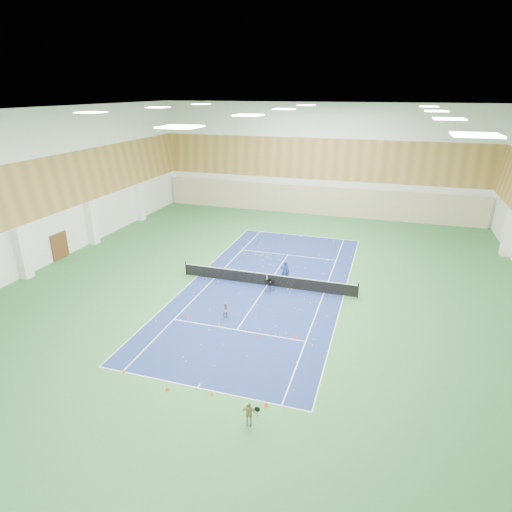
# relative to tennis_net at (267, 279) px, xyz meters

# --- Properties ---
(ground) EXTENTS (40.00, 40.00, 0.00)m
(ground) POSITION_rel_tennis_net_xyz_m (0.00, 0.00, -0.55)
(ground) COLOR #2D6A35
(ground) RESTS_ON ground
(room_shell) EXTENTS (36.00, 40.00, 12.00)m
(room_shell) POSITION_rel_tennis_net_xyz_m (0.00, 0.00, 5.45)
(room_shell) COLOR white
(room_shell) RESTS_ON ground
(wood_cladding) EXTENTS (36.00, 40.00, 8.00)m
(wood_cladding) POSITION_rel_tennis_net_xyz_m (0.00, 0.00, 7.45)
(wood_cladding) COLOR #A47C3D
(wood_cladding) RESTS_ON room_shell
(ceiling_light_grid) EXTENTS (21.40, 25.40, 0.06)m
(ceiling_light_grid) POSITION_rel_tennis_net_xyz_m (0.00, 0.00, 11.37)
(ceiling_light_grid) COLOR white
(ceiling_light_grid) RESTS_ON room_shell
(court_surface) EXTENTS (10.97, 23.77, 0.01)m
(court_surface) POSITION_rel_tennis_net_xyz_m (0.00, 0.00, -0.55)
(court_surface) COLOR navy
(court_surface) RESTS_ON ground
(tennis_balls_scatter) EXTENTS (10.57, 22.77, 0.07)m
(tennis_balls_scatter) POSITION_rel_tennis_net_xyz_m (0.00, 0.00, -0.50)
(tennis_balls_scatter) COLOR #DAF229
(tennis_balls_scatter) RESTS_ON ground
(tennis_net) EXTENTS (12.80, 0.10, 1.10)m
(tennis_net) POSITION_rel_tennis_net_xyz_m (0.00, 0.00, 0.00)
(tennis_net) COLOR black
(tennis_net) RESTS_ON ground
(back_curtain) EXTENTS (35.40, 0.16, 3.20)m
(back_curtain) POSITION_rel_tennis_net_xyz_m (0.00, 19.75, 1.05)
(back_curtain) COLOR #C6B793
(back_curtain) RESTS_ON ground
(door_left_b) EXTENTS (0.08, 1.80, 2.20)m
(door_left_b) POSITION_rel_tennis_net_xyz_m (-17.92, 0.00, 0.55)
(door_left_b) COLOR #593319
(door_left_b) RESTS_ON ground
(coach) EXTENTS (0.68, 0.49, 1.74)m
(coach) POSITION_rel_tennis_net_xyz_m (1.10, 0.91, 0.32)
(coach) COLOR navy
(coach) RESTS_ON ground
(child_court) EXTENTS (0.65, 0.64, 1.06)m
(child_court) POSITION_rel_tennis_net_xyz_m (-1.10, -5.24, -0.02)
(child_court) COLOR #92939A
(child_court) RESTS_ON ground
(child_apron) EXTENTS (0.68, 0.34, 1.13)m
(child_apron) POSITION_rel_tennis_net_xyz_m (3.06, -13.40, 0.01)
(child_apron) COLOR #9E8F5A
(child_apron) RESTS_ON ground
(ball_cart) EXTENTS (0.65, 0.65, 0.86)m
(ball_cart) POSITION_rel_tennis_net_xyz_m (0.45, -0.88, -0.12)
(ball_cart) COLOR black
(ball_cart) RESTS_ON ground
(cone_svc_a) EXTENTS (0.22, 0.22, 0.25)m
(cone_svc_a) POSITION_rel_tennis_net_xyz_m (-3.41, -5.95, -0.43)
(cone_svc_a) COLOR #DC4A0B
(cone_svc_a) RESTS_ON ground
(cone_svc_b) EXTENTS (0.19, 0.19, 0.20)m
(cone_svc_b) POSITION_rel_tennis_net_xyz_m (-1.20, -6.26, -0.45)
(cone_svc_b) COLOR orange
(cone_svc_b) RESTS_ON ground
(cone_svc_c) EXTENTS (0.18, 0.18, 0.20)m
(cone_svc_c) POSITION_rel_tennis_net_xyz_m (1.44, -6.81, -0.45)
(cone_svc_c) COLOR red
(cone_svc_c) RESTS_ON ground
(cone_svc_d) EXTENTS (0.18, 0.18, 0.20)m
(cone_svc_d) POSITION_rel_tennis_net_xyz_m (3.47, -6.11, -0.45)
(cone_svc_d) COLOR #F14C0C
(cone_svc_d) RESTS_ON ground
(cone_base_a) EXTENTS (0.17, 0.17, 0.19)m
(cone_base_a) POSITION_rel_tennis_net_xyz_m (-4.01, -11.92, -0.46)
(cone_base_a) COLOR orange
(cone_base_a) RESTS_ON ground
(cone_base_b) EXTENTS (0.20, 0.20, 0.22)m
(cone_base_b) POSITION_rel_tennis_net_xyz_m (-1.28, -12.48, -0.44)
(cone_base_b) COLOR #E6430C
(cone_base_b) RESTS_ON ground
(cone_base_c) EXTENTS (0.18, 0.18, 0.20)m
(cone_base_c) POSITION_rel_tennis_net_xyz_m (0.87, -12.15, -0.45)
(cone_base_c) COLOR orange
(cone_base_c) RESTS_ON ground
(cone_base_d) EXTENTS (0.21, 0.21, 0.23)m
(cone_base_d) POSITION_rel_tennis_net_xyz_m (3.44, -12.09, -0.43)
(cone_base_d) COLOR #FF5F0D
(cone_base_d) RESTS_ON ground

